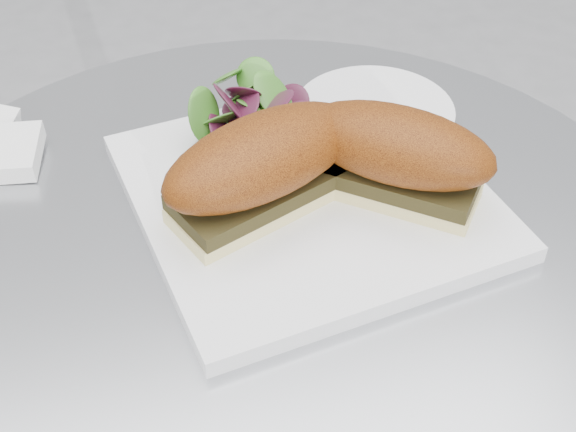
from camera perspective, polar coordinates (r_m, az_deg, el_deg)
The scene contains 6 objects.
table at distance 0.84m, azimuth -0.82°, elevation -14.93°, with size 0.70×0.70×0.73m.
plate at distance 0.69m, azimuth 1.43°, elevation 1.50°, with size 0.29×0.29×0.02m, color white.
sandwich_left at distance 0.64m, azimuth -1.79°, elevation 3.67°, with size 0.20×0.15×0.08m.
sandwich_right at distance 0.66m, azimuth 7.67°, elevation 4.43°, with size 0.18×0.16×0.08m.
salad at distance 0.73m, azimuth -2.44°, elevation 7.35°, with size 0.11×0.11×0.05m, color #387C28, non-canonical shape.
saucer at distance 0.80m, azimuth 6.15°, elevation 7.27°, with size 0.16×0.16×0.01m, color white.
Camera 1 is at (-0.10, -0.45, 1.19)m, focal length 50.00 mm.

